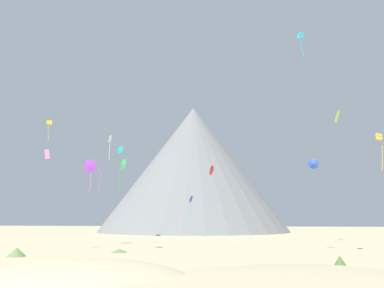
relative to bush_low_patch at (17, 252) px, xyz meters
The scene contains 19 objects.
ground_plane 23.24m from the bush_low_patch, 32.29° to the right, with size 400.00×400.00×0.00m, color beige.
dune_foreground_left 24.52m from the bush_low_patch, 46.36° to the right, with size 15.08×9.52×3.61m, color #CCBA8E.
bush_low_patch is the anchor object (origin of this frame).
bush_near_left 12.52m from the bush_low_patch, 35.68° to the left, with size 2.27×2.27×0.46m, color #668C4C.
bush_mid_center 36.14m from the bush_low_patch, ahead, with size 1.21×1.21×1.00m, color #477238.
rock_massif 94.21m from the bush_low_patch, 85.14° to the left, with size 94.07×94.07×45.43m.
kite_yellow_mid 24.84m from the bush_low_patch, 110.98° to the left, with size 0.99×0.47×3.83m.
kite_red_low 27.38m from the bush_low_patch, 26.98° to the left, with size 0.92×1.59×1.51m.
kite_lime_mid 43.24m from the bush_low_patch, ahead, with size 0.77×1.85×1.83m.
kite_rainbow_mid 35.44m from the bush_low_patch, 96.53° to the left, with size 0.84×1.15×5.25m.
kite_pink_low 14.18m from the bush_low_patch, 94.93° to the left, with size 0.87×0.28×1.46m.
kite_indigo_low 50.18m from the bush_low_patch, 73.98° to the left, with size 1.11×1.95×5.89m.
kite_blue_low 40.22m from the bush_low_patch, 17.71° to the left, with size 1.56×1.14×1.46m.
kite_cyan_high 54.19m from the bush_low_patch, 26.72° to the left, with size 1.11×1.11×4.41m.
kite_teal_mid 46.56m from the bush_low_patch, 93.63° to the left, with size 2.10×1.73×4.75m.
kite_gold_mid 49.59m from the bush_low_patch, 14.26° to the left, with size 1.01×0.95×5.26m.
kite_white_mid 23.82m from the bush_low_patch, 74.00° to the left, with size 0.32×0.93×4.30m.
kite_violet_low 21.09m from the bush_low_patch, 86.17° to the left, with size 2.38×0.71×5.61m.
kite_green_low 17.20m from the bush_low_patch, 40.06° to the left, with size 1.50×1.54×4.82m.
Camera 1 is at (7.88, -29.93, 4.41)m, focal length 34.81 mm.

